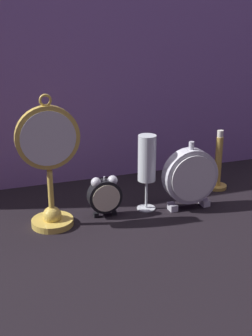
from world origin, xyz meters
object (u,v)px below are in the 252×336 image
(alarm_clock_twin_bell, at_px, (105,194))
(brass_candlestick, at_px, (218,168))
(champagne_flute, at_px, (147,163))
(mantel_clock_silver, at_px, (190,177))
(pocket_watch_on_stand, at_px, (49,169))

(alarm_clock_twin_bell, relative_size, brass_candlestick, 0.61)
(champagne_flute, height_order, brass_candlestick, champagne_flute)
(mantel_clock_silver, bearing_deg, alarm_clock_twin_bell, 173.67)
(champagne_flute, bearing_deg, alarm_clock_twin_bell, -176.83)
(alarm_clock_twin_bell, xyz_separation_m, champagne_flute, (0.12, 0.01, 0.07))
(pocket_watch_on_stand, distance_m, mantel_clock_silver, 0.37)
(alarm_clock_twin_bell, xyz_separation_m, brass_candlestick, (0.37, 0.07, 0.00))
(alarm_clock_twin_bell, bearing_deg, pocket_watch_on_stand, -176.76)
(pocket_watch_on_stand, bearing_deg, champagne_flute, 3.21)
(mantel_clock_silver, distance_m, brass_candlestick, 0.18)
(mantel_clock_silver, xyz_separation_m, champagne_flute, (-0.11, 0.03, 0.04))
(mantel_clock_silver, relative_size, brass_candlestick, 1.04)
(pocket_watch_on_stand, distance_m, brass_candlestick, 0.53)
(pocket_watch_on_stand, height_order, mantel_clock_silver, pocket_watch_on_stand)
(pocket_watch_on_stand, xyz_separation_m, brass_candlestick, (0.51, 0.08, -0.09))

